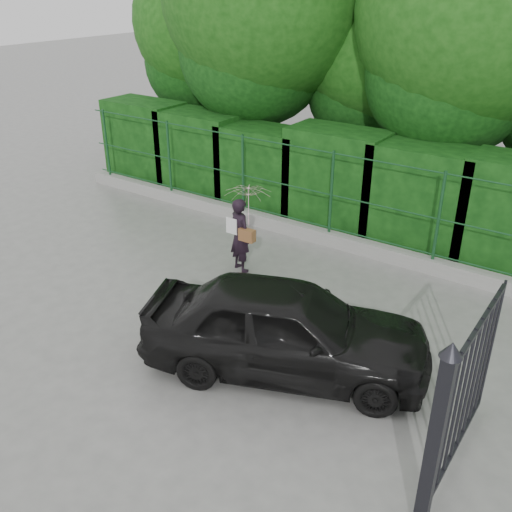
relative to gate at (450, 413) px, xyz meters
The scene contains 8 objects.
ground 4.81m from the gate, behind, with size 80.00×80.00×0.00m, color gray.
kerb 7.04m from the gate, 131.36° to the left, with size 14.00×0.25×0.30m, color #9E9E99.
fence 6.82m from the gate, 129.97° to the left, with size 14.13×0.06×1.80m.
hedge 7.72m from the gate, 126.28° to the left, with size 14.20×1.20×2.28m.
trees 9.76m from the gate, 112.24° to the left, with size 17.10×6.15×8.08m.
gate is the anchor object (origin of this frame).
woman 5.92m from the gate, 147.18° to the left, with size 0.92×0.91×1.78m.
car 2.86m from the gate, 159.62° to the left, with size 1.68×4.19×1.43m, color black.
Camera 1 is at (5.57, -5.69, 5.33)m, focal length 40.00 mm.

